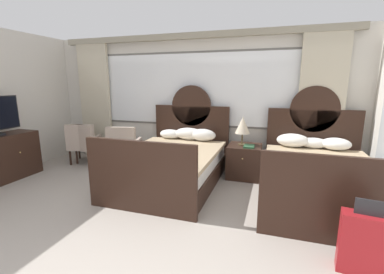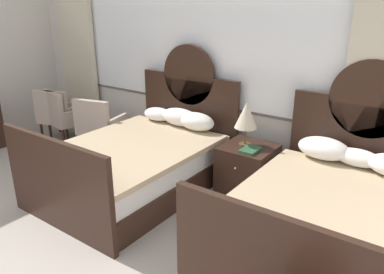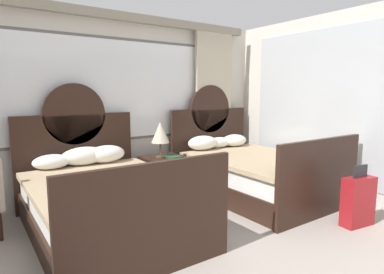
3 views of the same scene
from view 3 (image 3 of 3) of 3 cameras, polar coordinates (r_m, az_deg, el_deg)
name	(u,v)px [view 3 (image 3 of 3)]	position (r m, az deg, el deg)	size (l,w,h in m)	color
wall_back_window	(74,102)	(4.77, -20.08, 5.81)	(6.44, 0.22, 2.70)	beige
wall_right_mirror	(370,107)	(5.00, 28.80, 4.58)	(0.08, 4.82, 2.70)	beige
bed_near_window	(104,199)	(3.84, -15.13, -10.54)	(1.58, 2.26, 1.67)	black
bed_near_mirror	(251,171)	(5.06, 10.35, -5.90)	(1.58, 2.26, 1.67)	black
nightstand_between_beds	(164,177)	(4.89, -4.88, -6.98)	(0.59, 0.62, 0.60)	black
table_lamp_on_nightstand	(160,133)	(4.73, -5.59, 0.74)	(0.27, 0.27, 0.52)	brown
book_on_nightstand	(173,157)	(4.76, -3.32, -3.46)	(0.18, 0.26, 0.03)	#285133
suitcase_on_floor	(358,201)	(4.32, 27.13, -9.98)	(0.43, 0.23, 0.72)	maroon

